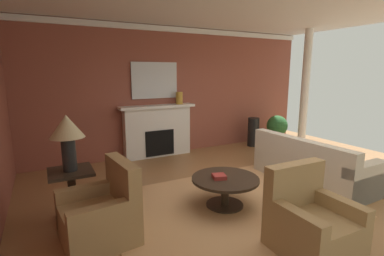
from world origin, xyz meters
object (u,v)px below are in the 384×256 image
Objects in this scene: vase_mantel_right at (179,98)px; potted_plant at (277,128)px; fireplace at (158,132)px; armchair_near_window at (102,216)px; mantel_mirror at (155,80)px; armchair_facing_fireplace at (311,225)px; sofa at (310,167)px; coffee_table at (225,185)px; vase_tall_corner at (253,132)px; table_lamp at (67,132)px; side_table at (72,191)px.

vase_mantel_right is 0.35× the size of potted_plant.
fireplace is 3.53m from armchair_near_window.
fireplace is 1.62× the size of mantel_mirror.
sofa is at bearing 40.24° from armchair_facing_fireplace.
sofa is 3.29m from vase_mantel_right.
potted_plant is at bearing 35.59° from coffee_table.
vase_mantel_right is at bearing 114.54° from sofa.
vase_tall_corner reaches higher than coffee_table.
table_lamp reaches higher than potted_plant.
vase_tall_corner reaches higher than side_table.
armchair_facing_fireplace is 1.38m from coffee_table.
potted_plant reaches higher than vase_tall_corner.
fireplace is 6.20× the size of vase_mantel_right.
coffee_table is at bearing -102.01° from vase_mantel_right.
armchair_facing_fireplace is 1.27× the size of table_lamp.
coffee_table is 2.15m from side_table.
armchair_near_window is at bearing -129.43° from vase_mantel_right.
coffee_table is 3.45× the size of vase_mantel_right.
vase_mantel_right reaches higher than vase_tall_corner.
table_lamp is (-2.12, -2.29, 0.64)m from fireplace.
armchair_near_window is at bearing 147.23° from armchair_facing_fireplace.
vase_tall_corner is at bearing 72.52° from sofa.
armchair_near_window is 1.14× the size of potted_plant.
armchair_near_window is 0.95× the size of coffee_table.
sofa is at bearing -65.46° from vase_mantel_right.
table_lamp is 5.69m from potted_plant.
mantel_mirror reaches higher than armchair_near_window.
vase_mantel_right reaches higher than potted_plant.
mantel_mirror is at bearing 48.69° from side_table.
armchair_facing_fireplace is 3.17m from table_lamp.
vase_mantel_right reaches higher than side_table.
mantel_mirror is at bearing 162.82° from vase_mantel_right.
mantel_mirror is at bearing 121.57° from sofa.
sofa is 2.12× the size of coffee_table.
mantel_mirror is at bearing 168.15° from potted_plant.
coffee_table is (-0.06, -3.05, -1.46)m from mantel_mirror.
table_lamp is at bearing -162.16° from potted_plant.
armchair_facing_fireplace is 0.95× the size of coffee_table.
side_table is at bearing 162.62° from coffee_table.
armchair_near_window is at bearing -154.64° from potted_plant.
armchair_facing_fireplace is 4.70m from vase_tall_corner.
mantel_mirror reaches higher than vase_tall_corner.
mantel_mirror is at bearing 170.99° from vase_tall_corner.
sofa is 2.70m from vase_tall_corner.
fireplace is 0.85× the size of sofa.
mantel_mirror is 3.92m from armchair_near_window.
table_lamp is at bearing -157.35° from vase_tall_corner.
coffee_table is at bearing -91.19° from mantel_mirror.
vase_tall_corner is at bearing -9.01° from mantel_mirror.
coffee_table is 1.29× the size of vase_tall_corner.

